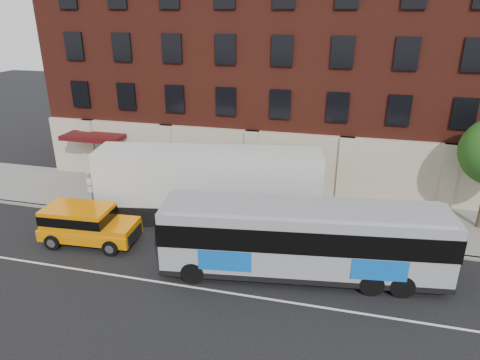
% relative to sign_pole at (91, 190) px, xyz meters
% --- Properties ---
extents(ground, '(120.00, 120.00, 0.00)m').
position_rel_sign_pole_xyz_m(ground, '(8.50, -6.15, -1.45)').
color(ground, black).
rests_on(ground, ground).
extents(sidewalk, '(60.00, 6.00, 0.15)m').
position_rel_sign_pole_xyz_m(sidewalk, '(8.50, 2.85, -1.38)').
color(sidewalk, gray).
rests_on(sidewalk, ground).
extents(kerb, '(60.00, 0.25, 0.15)m').
position_rel_sign_pole_xyz_m(kerb, '(8.50, -0.15, -1.38)').
color(kerb, gray).
rests_on(kerb, ground).
extents(lane_line, '(60.00, 0.12, 0.01)m').
position_rel_sign_pole_xyz_m(lane_line, '(8.50, -5.65, -1.45)').
color(lane_line, silver).
rests_on(lane_line, ground).
extents(building, '(30.00, 12.10, 15.00)m').
position_rel_sign_pole_xyz_m(building, '(8.49, 10.77, 6.13)').
color(building, '#561E14').
rests_on(building, sidewalk).
extents(sign_pole, '(0.30, 0.20, 2.50)m').
position_rel_sign_pole_xyz_m(sign_pole, '(0.00, 0.00, 0.00)').
color(sign_pole, slate).
rests_on(sign_pole, ground).
extents(city_bus, '(12.98, 4.41, 3.49)m').
position_rel_sign_pole_xyz_m(city_bus, '(12.91, -3.45, 0.47)').
color(city_bus, '#95959D').
rests_on(city_bus, ground).
extents(yellow_suv, '(5.29, 2.54, 1.99)m').
position_rel_sign_pole_xyz_m(yellow_suv, '(1.62, -3.24, -0.31)').
color(yellow_suv, orange).
rests_on(yellow_suv, ground).
extents(shipping_container, '(12.82, 4.70, 4.19)m').
position_rel_sign_pole_xyz_m(shipping_container, '(7.06, 0.96, 0.62)').
color(shipping_container, black).
rests_on(shipping_container, ground).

